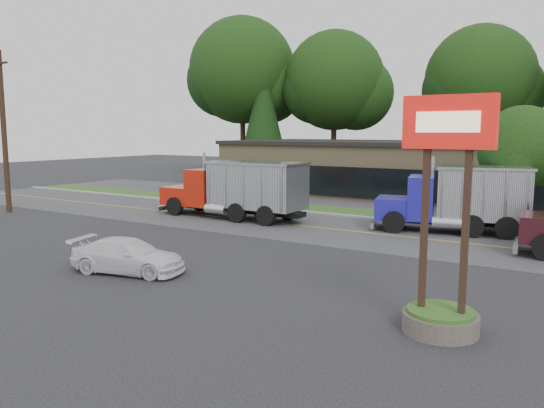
{
  "coord_description": "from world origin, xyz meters",
  "views": [
    {
      "loc": [
        13.75,
        -15.73,
        5.08
      ],
      "look_at": [
        1.07,
        4.46,
        1.8
      ],
      "focal_mm": 35.0,
      "sensor_mm": 36.0,
      "label": 1
    }
  ],
  "objects_px": {
    "utility_pole": "(4,131)",
    "dump_truck_red": "(239,188)",
    "rally_car": "(128,256)",
    "bilo_sign": "(443,255)",
    "dump_truck_blue": "(460,197)"
  },
  "relations": [
    {
      "from": "dump_truck_red",
      "to": "utility_pole",
      "type": "bearing_deg",
      "value": 23.05
    },
    {
      "from": "utility_pole",
      "to": "bilo_sign",
      "type": "height_order",
      "value": "utility_pole"
    },
    {
      "from": "bilo_sign",
      "to": "dump_truck_red",
      "type": "distance_m",
      "value": 18.71
    },
    {
      "from": "utility_pole",
      "to": "dump_truck_red",
      "type": "xyz_separation_m",
      "value": [
        13.85,
        5.65,
        -3.28
      ]
    },
    {
      "from": "rally_car",
      "to": "dump_truck_red",
      "type": "bearing_deg",
      "value": 2.61
    },
    {
      "from": "dump_truck_blue",
      "to": "utility_pole",
      "type": "bearing_deg",
      "value": 3.58
    },
    {
      "from": "dump_truck_red",
      "to": "dump_truck_blue",
      "type": "xyz_separation_m",
      "value": [
        11.91,
        2.4,
        -0.01
      ]
    },
    {
      "from": "bilo_sign",
      "to": "rally_car",
      "type": "bearing_deg",
      "value": -179.14
    },
    {
      "from": "utility_pole",
      "to": "rally_car",
      "type": "xyz_separation_m",
      "value": [
        17.4,
        -6.17,
        -4.48
      ]
    },
    {
      "from": "bilo_sign",
      "to": "rally_car",
      "type": "height_order",
      "value": "bilo_sign"
    },
    {
      "from": "bilo_sign",
      "to": "rally_car",
      "type": "distance_m",
      "value": 11.19
    },
    {
      "from": "dump_truck_red",
      "to": "dump_truck_blue",
      "type": "distance_m",
      "value": 12.15
    },
    {
      "from": "dump_truck_red",
      "to": "rally_car",
      "type": "height_order",
      "value": "dump_truck_red"
    },
    {
      "from": "bilo_sign",
      "to": "dump_truck_blue",
      "type": "relative_size",
      "value": 0.77
    },
    {
      "from": "utility_pole",
      "to": "dump_truck_red",
      "type": "height_order",
      "value": "utility_pole"
    }
  ]
}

